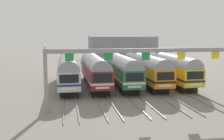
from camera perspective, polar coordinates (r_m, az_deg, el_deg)
name	(u,v)px	position (r m, az deg, el deg)	size (l,w,h in m)	color
ground_plane	(120,85)	(43.43, 1.67, -3.14)	(160.00, 160.00, 0.00)	gray
track_bed	(104,71)	(59.96, -1.59, -0.11)	(17.57, 70.00, 0.15)	gray
commuter_train_silver	(68,69)	(42.14, -9.08, 0.14)	(2.88, 18.06, 4.77)	silver
commuter_train_maroon	(94,69)	(42.39, -3.64, 0.26)	(2.88, 18.06, 4.77)	maroon
commuter_train_green	(120,68)	(43.01, 1.68, 0.38)	(2.88, 18.06, 5.05)	#236B42
commuter_train_orange	(145,68)	(43.99, 6.81, 0.49)	(2.88, 18.06, 5.05)	orange
commuter_train_yellow	(169,67)	(45.30, 11.68, 0.59)	(2.88, 18.06, 5.05)	gold
catenary_gantry	(146,60)	(29.71, 6.94, 2.07)	(21.30, 0.44, 6.97)	gray
maintenance_building	(122,48)	(85.59, 2.06, 4.54)	(19.87, 10.00, 7.16)	gray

